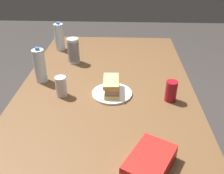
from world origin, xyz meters
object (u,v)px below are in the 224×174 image
at_px(plastic_cup_stack, 73,51).
at_px(water_bottle_tall, 59,37).
at_px(soda_can_red, 171,91).
at_px(water_bottle_spare, 40,66).
at_px(chip_bag, 150,162).
at_px(soda_can_silver, 61,86).
at_px(paper_plate, 112,93).
at_px(dining_table, 107,96).
at_px(sandwich, 112,86).

bearing_deg(plastic_cup_stack, water_bottle_tall, 32.84).
relative_size(water_bottle_tall, plastic_cup_stack, 1.25).
bearing_deg(soda_can_red, water_bottle_spare, 76.45).
distance_m(soda_can_red, plastic_cup_stack, 0.80).
bearing_deg(water_bottle_tall, soda_can_red, -132.52).
xyz_separation_m(chip_bag, soda_can_silver, (0.53, 0.47, 0.03)).
bearing_deg(soda_can_red, paper_plate, 81.75).
bearing_deg(paper_plate, water_bottle_spare, 72.74).
height_order(dining_table, water_bottle_tall, water_bottle_tall).
xyz_separation_m(chip_bag, water_bottle_spare, (0.70, 0.64, 0.07)).
relative_size(plastic_cup_stack, water_bottle_spare, 0.80).
xyz_separation_m(soda_can_red, water_bottle_tall, (0.73, 0.80, 0.05)).
distance_m(dining_table, plastic_cup_stack, 0.46).
bearing_deg(water_bottle_spare, sandwich, -106.91).
relative_size(paper_plate, sandwich, 1.29).
bearing_deg(sandwich, paper_plate, -151.83).
height_order(chip_bag, water_bottle_spare, water_bottle_spare).
bearing_deg(plastic_cup_stack, water_bottle_spare, 151.38).
bearing_deg(soda_can_red, soda_can_silver, 87.87).
relative_size(paper_plate, soda_can_silver, 1.96).
bearing_deg(chip_bag, soda_can_silver, -109.74).
distance_m(paper_plate, water_bottle_tall, 0.83).
bearing_deg(soda_can_silver, water_bottle_tall, 13.12).
relative_size(dining_table, soda_can_red, 14.66).
bearing_deg(water_bottle_tall, soda_can_silver, -166.88).
height_order(sandwich, chip_bag, sandwich).
distance_m(water_bottle_spare, soda_can_silver, 0.24).
relative_size(soda_can_red, water_bottle_spare, 0.53).
xyz_separation_m(plastic_cup_stack, soda_can_silver, (-0.46, -0.01, -0.03)).
height_order(soda_can_red, water_bottle_spare, water_bottle_spare).
distance_m(plastic_cup_stack, water_bottle_spare, 0.34).
xyz_separation_m(sandwich, soda_can_silver, (-0.03, 0.29, 0.01)).
bearing_deg(dining_table, water_bottle_spare, 84.35).
relative_size(plastic_cup_stack, soda_can_silver, 1.52).
relative_size(dining_table, plastic_cup_stack, 9.67).
relative_size(sandwich, plastic_cup_stack, 1.00).
height_order(sandwich, water_bottle_tall, water_bottle_tall).
bearing_deg(plastic_cup_stack, chip_bag, -154.33).
distance_m(chip_bag, water_bottle_spare, 0.95).
xyz_separation_m(water_bottle_tall, soda_can_silver, (-0.71, -0.16, -0.05)).
xyz_separation_m(paper_plate, sandwich, (0.00, 0.00, 0.05)).
xyz_separation_m(paper_plate, plastic_cup_stack, (0.44, 0.30, 0.09)).
distance_m(dining_table, soda_can_red, 0.43).
bearing_deg(soda_can_red, chip_bag, 162.50).
height_order(paper_plate, water_bottle_tall, water_bottle_tall).
relative_size(chip_bag, water_bottle_tall, 0.99).
distance_m(water_bottle_tall, plastic_cup_stack, 0.29).
bearing_deg(water_bottle_tall, water_bottle_spare, 179.62).
distance_m(dining_table, soda_can_silver, 0.32).
height_order(water_bottle_spare, soda_can_silver, water_bottle_spare).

